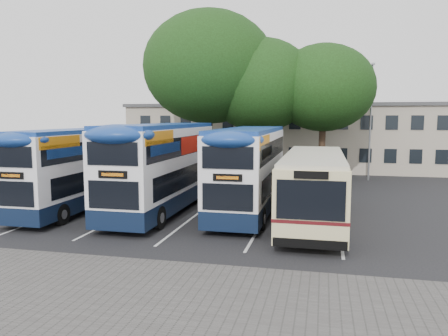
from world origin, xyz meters
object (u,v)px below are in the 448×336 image
bus_dd_right (249,166)px  bus_dd_mid (162,164)px  lamp_post (371,115)px  bus_dd_left (79,165)px  tree_left (209,67)px  bus_single (314,183)px  tree_mid (260,85)px  tree_right (323,88)px

bus_dd_right → bus_dd_mid: bearing=-170.8°
lamp_post → bus_dd_left: bearing=-137.9°
bus_dd_mid → tree_left: bearing=92.8°
bus_dd_left → bus_single: size_ratio=0.95×
tree_left → tree_mid: (3.94, 0.45, -1.39)m
bus_dd_mid → bus_single: size_ratio=1.01×
lamp_post → bus_dd_mid: lamp_post is taller
lamp_post → tree_mid: 8.90m
tree_left → tree_mid: 4.20m
tree_mid → tree_right: bearing=3.0°
bus_dd_right → lamp_post: bearing=61.9°
lamp_post → bus_dd_left: 22.19m
tree_right → bus_dd_left: tree_right is taller
tree_right → bus_dd_right: size_ratio=0.99×
tree_right → bus_dd_right: (-3.61, -11.89, -4.71)m
bus_dd_left → bus_dd_right: bearing=7.4°
lamp_post → bus_dd_left: size_ratio=0.87×
tree_right → bus_single: 14.25m
tree_left → bus_dd_mid: size_ratio=1.19×
bus_dd_left → bus_dd_mid: 4.63m
bus_single → bus_dd_mid: bearing=175.5°
bus_dd_left → bus_dd_mid: (4.61, 0.45, 0.15)m
bus_dd_left → lamp_post: bearing=42.1°
lamp_post → bus_dd_right: 15.62m
lamp_post → tree_right: size_ratio=0.87×
bus_dd_left → tree_mid: bearing=58.1°
tree_right → bus_dd_right: bearing=-106.9°
tree_left → bus_dd_right: bearing=-65.6°
tree_mid → tree_left: bearing=-173.5°
tree_left → tree_mid: bearing=6.5°
bus_dd_mid → bus_single: (7.81, -0.62, -0.69)m
tree_left → tree_mid: size_ratio=1.20×
lamp_post → bus_single: (-3.92, -14.93, -3.24)m
tree_left → bus_single: (8.39, -12.54, -6.95)m
lamp_post → bus_dd_right: lamp_post is taller
tree_right → lamp_post: bearing=25.1°
bus_single → tree_right: bearing=88.7°
bus_dd_right → tree_left: bearing=114.4°
bus_dd_mid → bus_dd_right: bus_dd_mid is taller
tree_mid → bus_dd_mid: 13.71m
tree_mid → bus_dd_mid: tree_mid is taller
lamp_post → bus_single: lamp_post is taller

